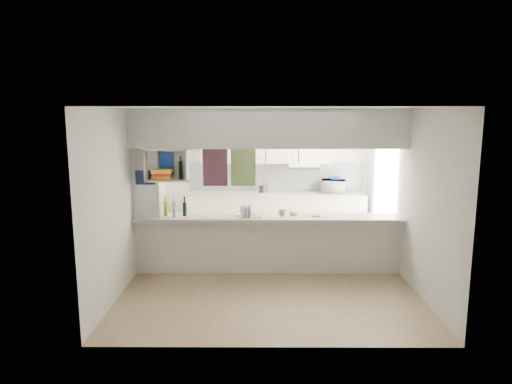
{
  "coord_description": "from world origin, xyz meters",
  "views": [
    {
      "loc": [
        -0.16,
        -7.03,
        2.54
      ],
      "look_at": [
        -0.2,
        0.5,
        1.22
      ],
      "focal_mm": 32.0,
      "sensor_mm": 36.0,
      "label": 1
    }
  ],
  "objects_px": {
    "microwave": "(334,186)",
    "wine_bottles": "(170,209)",
    "bowl": "(334,178)",
    "dish_rack": "(248,212)"
  },
  "relations": [
    {
      "from": "bowl",
      "to": "dish_rack",
      "type": "bearing_deg",
      "value": -128.09
    },
    {
      "from": "bowl",
      "to": "wine_bottles",
      "type": "distance_m",
      "value": 3.65
    },
    {
      "from": "bowl",
      "to": "wine_bottles",
      "type": "height_order",
      "value": "wine_bottles"
    },
    {
      "from": "dish_rack",
      "to": "wine_bottles",
      "type": "height_order",
      "value": "wine_bottles"
    },
    {
      "from": "microwave",
      "to": "bowl",
      "type": "relative_size",
      "value": 1.93
    },
    {
      "from": "microwave",
      "to": "dish_rack",
      "type": "relative_size",
      "value": 1.08
    },
    {
      "from": "dish_rack",
      "to": "wine_bottles",
      "type": "relative_size",
      "value": 0.86
    },
    {
      "from": "microwave",
      "to": "bowl",
      "type": "distance_m",
      "value": 0.16
    },
    {
      "from": "microwave",
      "to": "wine_bottles",
      "type": "distance_m",
      "value": 3.62
    },
    {
      "from": "dish_rack",
      "to": "wine_bottles",
      "type": "distance_m",
      "value": 1.23
    }
  ]
}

